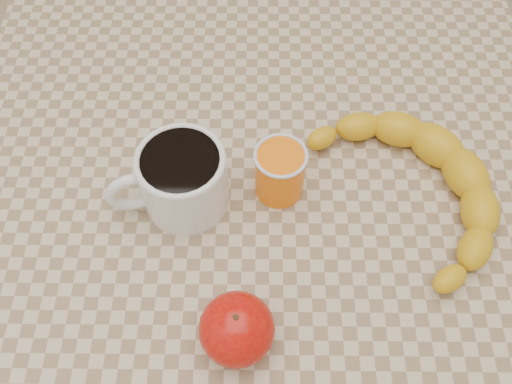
{
  "coord_description": "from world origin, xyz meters",
  "views": [
    {
      "loc": [
        0.0,
        -0.37,
        1.37
      ],
      "look_at": [
        0.0,
        0.0,
        0.77
      ],
      "focal_mm": 40.0,
      "sensor_mm": 36.0,
      "label": 1
    }
  ],
  "objects_px": {
    "banana": "(416,187)",
    "orange_juice_glass": "(280,172)",
    "apple": "(237,329)",
    "coffee_mug": "(181,179)",
    "table": "(256,231)"
  },
  "relations": [
    {
      "from": "orange_juice_glass",
      "to": "coffee_mug",
      "type": "bearing_deg",
      "value": -171.73
    },
    {
      "from": "banana",
      "to": "orange_juice_glass",
      "type": "bearing_deg",
      "value": 151.76
    },
    {
      "from": "orange_juice_glass",
      "to": "apple",
      "type": "xyz_separation_m",
      "value": [
        -0.05,
        -0.2,
        -0.0
      ]
    },
    {
      "from": "coffee_mug",
      "to": "apple",
      "type": "height_order",
      "value": "coffee_mug"
    },
    {
      "from": "apple",
      "to": "banana",
      "type": "relative_size",
      "value": 0.25
    },
    {
      "from": "coffee_mug",
      "to": "banana",
      "type": "relative_size",
      "value": 0.42
    },
    {
      "from": "coffee_mug",
      "to": "banana",
      "type": "bearing_deg",
      "value": 1.13
    },
    {
      "from": "orange_juice_glass",
      "to": "apple",
      "type": "height_order",
      "value": "orange_juice_glass"
    },
    {
      "from": "table",
      "to": "apple",
      "type": "xyz_separation_m",
      "value": [
        -0.02,
        -0.18,
        0.12
      ]
    },
    {
      "from": "orange_juice_glass",
      "to": "banana",
      "type": "xyz_separation_m",
      "value": [
        0.17,
        -0.01,
        -0.01
      ]
    },
    {
      "from": "apple",
      "to": "banana",
      "type": "distance_m",
      "value": 0.28
    },
    {
      "from": "coffee_mug",
      "to": "table",
      "type": "bearing_deg",
      "value": -0.22
    },
    {
      "from": "coffee_mug",
      "to": "orange_juice_glass",
      "type": "xyz_separation_m",
      "value": [
        0.12,
        0.02,
        -0.01
      ]
    },
    {
      "from": "banana",
      "to": "apple",
      "type": "bearing_deg",
      "value": -163.72
    },
    {
      "from": "orange_juice_glass",
      "to": "apple",
      "type": "distance_m",
      "value": 0.2
    }
  ]
}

